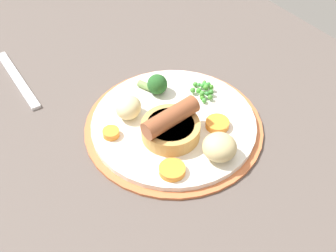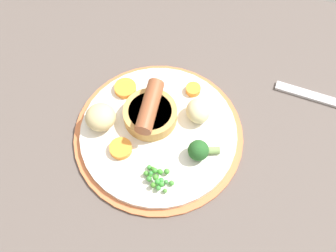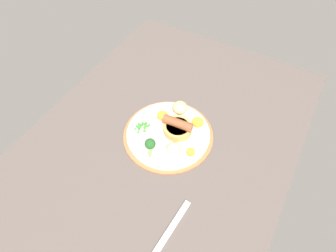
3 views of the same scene
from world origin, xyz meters
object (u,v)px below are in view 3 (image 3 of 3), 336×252
broccoli_floret_near (150,144)px  carrot_slice_2 (163,116)px  carrot_slice_0 (191,152)px  fork (170,230)px  potato_chunk_0 (179,107)px  carrot_slice_1 (198,122)px  sausage_pudding (178,127)px  pea_pile (142,126)px  dinner_plate (168,134)px  potato_chunk_1 (174,149)px

broccoli_floret_near → carrot_slice_2: (-12.51, -2.82, -1.10)cm
carrot_slice_0 → fork: carrot_slice_0 is taller
carrot_slice_0 → carrot_slice_2: size_ratio=0.70×
potato_chunk_0 → carrot_slice_0: bearing=39.5°
fork → carrot_slice_1: bearing=-161.8°
carrot_slice_0 → carrot_slice_2: bearing=-119.9°
broccoli_floret_near → carrot_slice_0: bearing=-90.7°
sausage_pudding → pea_pile: 11.44cm
carrot_slice_0 → pea_pile: bearing=-93.2°
sausage_pudding → fork: 31.36cm
carrot_slice_2 → fork: 37.16cm
dinner_plate → pea_pile: (2.41, -8.24, 1.75)cm
broccoli_floret_near → potato_chunk_1: (-2.09, 7.00, 0.11)cm
carrot_slice_2 → carrot_slice_1: bearing=105.6°
potato_chunk_0 → carrot_slice_1: (1.66, 7.68, -1.43)cm
broccoli_floret_near → fork: broccoli_floret_near is taller
dinner_plate → potato_chunk_0: 10.20cm
potato_chunk_0 → fork: (35.99, 16.50, -3.03)cm
carrot_slice_2 → fork: size_ratio=0.21×
fork → sausage_pudding: bearing=-151.5°
carrot_slice_0 → carrot_slice_2: same height
carrot_slice_2 → broccoli_floret_near: bearing=12.7°
pea_pile → carrot_slice_0: 17.88cm
broccoli_floret_near → sausage_pudding: bearing=-44.2°
potato_chunk_0 → carrot_slice_0: 17.10cm
dinner_plate → carrot_slice_0: (3.41, 9.60, 1.37)cm
potato_chunk_0 → broccoli_floret_near: bearing=-2.8°
carrot_slice_0 → fork: bearing=13.9°
pea_pile → potato_chunk_1: (3.09, 13.16, 0.83)cm
potato_chunk_1 → carrot_slice_0: bearing=114.0°
pea_pile → potato_chunk_0: bearing=150.0°
fork → pea_pile: bearing=-131.7°
pea_pile → broccoli_floret_near: bearing=50.0°
pea_pile → potato_chunk_1: bearing=76.8°
potato_chunk_1 → carrot_slice_1: potato_chunk_1 is taller
dinner_plate → broccoli_floret_near: broccoli_floret_near is taller
sausage_pudding → carrot_slice_1: 7.48cm
pea_pile → fork: size_ratio=0.29×
carrot_slice_1 → broccoli_floret_near: bearing=-28.5°
sausage_pudding → potato_chunk_1: bearing=-74.4°
broccoli_floret_near → potato_chunk_0: (-17.33, 0.83, 0.29)cm
carrot_slice_0 → potato_chunk_0: bearing=-140.5°
potato_chunk_0 → carrot_slice_2: potato_chunk_0 is taller
carrot_slice_1 → pea_pile: bearing=-54.5°
pea_pile → carrot_slice_2: pea_pile is taller
sausage_pudding → dinner_plate: bearing=-140.5°
potato_chunk_1 → carrot_slice_2: size_ratio=1.20×
pea_pile → potato_chunk_1: potato_chunk_1 is taller
pea_pile → carrot_slice_2: bearing=155.5°
sausage_pudding → carrot_slice_2: (-2.82, -7.11, -1.45)cm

